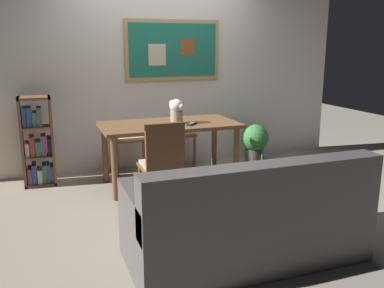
# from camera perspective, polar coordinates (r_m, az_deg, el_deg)

# --- Properties ---
(ground_plane) EXTENTS (12.00, 12.00, 0.00)m
(ground_plane) POSITION_cam_1_polar(r_m,az_deg,el_deg) (4.68, 0.34, -6.83)
(ground_plane) COLOR gray
(wall_back_with_painting) EXTENTS (5.20, 0.14, 2.60)m
(wall_back_with_painting) POSITION_cam_1_polar(r_m,az_deg,el_deg) (5.64, -4.35, 10.20)
(wall_back_with_painting) COLOR silver
(wall_back_with_painting) RESTS_ON ground_plane
(dining_table) EXTENTS (1.58, 0.82, 0.73)m
(dining_table) POSITION_cam_1_polar(r_m,az_deg,el_deg) (4.87, -3.09, 1.76)
(dining_table) COLOR brown
(dining_table) RESTS_ON ground_plane
(dining_chair_near_left) EXTENTS (0.40, 0.41, 0.91)m
(dining_chair_near_left) POSITION_cam_1_polar(r_m,az_deg,el_deg) (4.07, -4.07, -2.06)
(dining_chair_near_left) COLOR brown
(dining_chair_near_left) RESTS_ON ground_plane
(dining_chair_far_right) EXTENTS (0.40, 0.41, 0.91)m
(dining_chair_far_right) POSITION_cam_1_polar(r_m,az_deg,el_deg) (5.72, -2.13, 2.51)
(dining_chair_far_right) COLOR brown
(dining_chair_far_right) RESTS_ON ground_plane
(dining_chair_far_left) EXTENTS (0.40, 0.41, 0.91)m
(dining_chair_far_left) POSITION_cam_1_polar(r_m,az_deg,el_deg) (5.51, -9.06, 1.92)
(dining_chair_far_left) COLOR brown
(dining_chair_far_left) RESTS_ON ground_plane
(leather_couch) EXTENTS (1.80, 0.84, 0.84)m
(leather_couch) POSITION_cam_1_polar(r_m,az_deg,el_deg) (3.24, 7.58, -10.53)
(leather_couch) COLOR #514C4C
(leather_couch) RESTS_ON ground_plane
(bookshelf) EXTENTS (0.36, 0.28, 1.05)m
(bookshelf) POSITION_cam_1_polar(r_m,az_deg,el_deg) (5.19, -20.34, -0.23)
(bookshelf) COLOR brown
(bookshelf) RESTS_ON ground_plane
(potted_ivy) EXTENTS (0.38, 0.38, 0.58)m
(potted_ivy) POSITION_cam_1_polar(r_m,az_deg,el_deg) (5.90, 8.57, 0.38)
(potted_ivy) COLOR #4C4742
(potted_ivy) RESTS_ON ground_plane
(flower_vase) EXTENTS (0.18, 0.19, 0.28)m
(flower_vase) POSITION_cam_1_polar(r_m,az_deg,el_deg) (4.80, -2.11, 4.70)
(flower_vase) COLOR tan
(flower_vase) RESTS_ON dining_table
(tv_remote) EXTENTS (0.15, 0.13, 0.02)m
(tv_remote) POSITION_cam_1_polar(r_m,az_deg,el_deg) (4.73, 0.00, 2.77)
(tv_remote) COLOR black
(tv_remote) RESTS_ON dining_table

